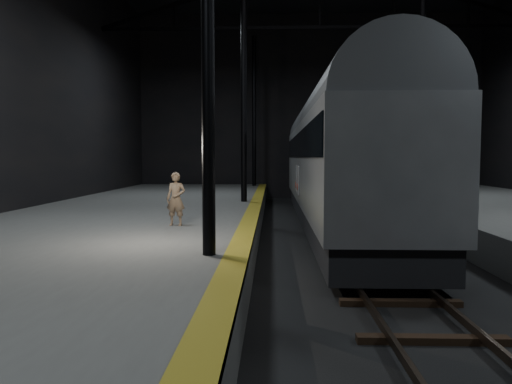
{
  "coord_description": "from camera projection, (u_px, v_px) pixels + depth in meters",
  "views": [
    {
      "loc": [
        -2.54,
        -13.79,
        2.94
      ],
      "look_at": [
        -2.99,
        -0.33,
        2.0
      ],
      "focal_mm": 35.0,
      "sensor_mm": 36.0,
      "label": 1
    }
  ],
  "objects": [
    {
      "name": "ground",
      "position": [
        364.0,
        263.0,
        13.87
      ],
      "size": [
        44.0,
        44.0,
        0.0
      ],
      "primitive_type": "plane",
      "color": "black",
      "rests_on": "ground"
    },
    {
      "name": "platform_left",
      "position": [
        97.0,
        244.0,
        14.08
      ],
      "size": [
        9.0,
        43.8,
        1.0
      ],
      "primitive_type": "cube",
      "color": "#545552",
      "rests_on": "ground"
    },
    {
      "name": "tactile_strip",
      "position": [
        247.0,
        227.0,
        13.91
      ],
      "size": [
        0.5,
        43.8,
        0.01
      ],
      "primitive_type": "cube",
      "color": "olive",
      "rests_on": "platform_left"
    },
    {
      "name": "track",
      "position": [
        364.0,
        261.0,
        13.86
      ],
      "size": [
        2.4,
        43.0,
        0.24
      ],
      "color": "#3F3328",
      "rests_on": "ground"
    },
    {
      "name": "train",
      "position": [
        335.0,
        153.0,
        20.22
      ],
      "size": [
        3.14,
        20.96,
        5.6
      ],
      "color": "#9D9FA4",
      "rests_on": "ground"
    },
    {
      "name": "woman",
      "position": [
        176.0,
        199.0,
        14.14
      ],
      "size": [
        0.6,
        0.45,
        1.52
      ],
      "primitive_type": "imported",
      "rotation": [
        0.0,
        0.0,
        -0.16
      ],
      "color": "#96785C",
      "rests_on": "platform_left"
    }
  ]
}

